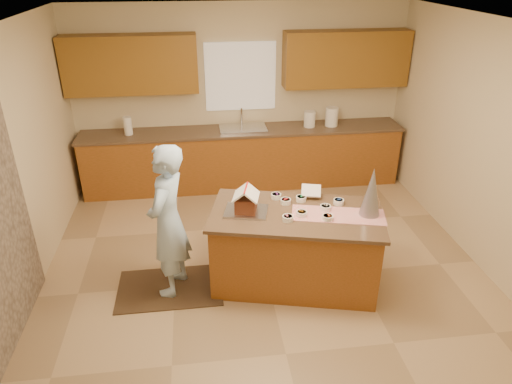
# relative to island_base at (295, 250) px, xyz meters

# --- Properties ---
(floor) EXTENTS (5.50, 5.50, 0.00)m
(floor) POSITION_rel_island_base_xyz_m (-0.29, 0.08, -0.42)
(floor) COLOR tan
(floor) RESTS_ON ground
(ceiling) EXTENTS (5.50, 5.50, 0.00)m
(ceiling) POSITION_rel_island_base_xyz_m (-0.29, 0.08, 2.28)
(ceiling) COLOR silver
(ceiling) RESTS_ON floor
(wall_back) EXTENTS (5.50, 5.50, 0.00)m
(wall_back) POSITION_rel_island_base_xyz_m (-0.29, 2.83, 0.93)
(wall_back) COLOR beige
(wall_back) RESTS_ON floor
(wall_left) EXTENTS (5.50, 5.50, 0.00)m
(wall_left) POSITION_rel_island_base_xyz_m (-2.79, 0.08, 0.93)
(wall_left) COLOR beige
(wall_left) RESTS_ON floor
(wall_right) EXTENTS (5.50, 5.50, 0.00)m
(wall_right) POSITION_rel_island_base_xyz_m (2.21, 0.08, 0.93)
(wall_right) COLOR beige
(wall_right) RESTS_ON floor
(window_curtain) EXTENTS (1.05, 0.03, 1.00)m
(window_curtain) POSITION_rel_island_base_xyz_m (-0.29, 2.80, 1.23)
(window_curtain) COLOR white
(window_curtain) RESTS_ON wall_back
(back_counter_base) EXTENTS (4.80, 0.60, 0.88)m
(back_counter_base) POSITION_rel_island_base_xyz_m (-0.29, 2.53, 0.02)
(back_counter_base) COLOR brown
(back_counter_base) RESTS_ON floor
(back_counter_top) EXTENTS (4.85, 0.63, 0.04)m
(back_counter_top) POSITION_rel_island_base_xyz_m (-0.29, 2.53, 0.48)
(back_counter_top) COLOR brown
(back_counter_top) RESTS_ON back_counter_base
(upper_cabinet_left) EXTENTS (1.85, 0.35, 0.80)m
(upper_cabinet_left) POSITION_rel_island_base_xyz_m (-1.84, 2.65, 1.48)
(upper_cabinet_left) COLOR brown
(upper_cabinet_left) RESTS_ON wall_back
(upper_cabinet_right) EXTENTS (1.85, 0.35, 0.80)m
(upper_cabinet_right) POSITION_rel_island_base_xyz_m (1.26, 2.65, 1.48)
(upper_cabinet_right) COLOR brown
(upper_cabinet_right) RESTS_ON wall_back
(sink) EXTENTS (0.70, 0.45, 0.12)m
(sink) POSITION_rel_island_base_xyz_m (-0.29, 2.53, 0.47)
(sink) COLOR silver
(sink) RESTS_ON back_counter_top
(faucet) EXTENTS (0.03, 0.03, 0.28)m
(faucet) POSITION_rel_island_base_xyz_m (-0.29, 2.71, 0.64)
(faucet) COLOR silver
(faucet) RESTS_ON back_counter_top
(island_base) EXTENTS (1.87, 1.25, 0.84)m
(island_base) POSITION_rel_island_base_xyz_m (0.00, 0.00, 0.00)
(island_base) COLOR brown
(island_base) RESTS_ON floor
(island_top) EXTENTS (1.96, 1.34, 0.04)m
(island_top) POSITION_rel_island_base_xyz_m (0.00, 0.00, 0.44)
(island_top) COLOR brown
(island_top) RESTS_ON island_base
(table_runner) EXTENTS (1.00, 0.56, 0.01)m
(table_runner) POSITION_rel_island_base_xyz_m (0.41, -0.10, 0.46)
(table_runner) COLOR #B20C16
(table_runner) RESTS_ON island_top
(baking_tray) EXTENTS (0.50, 0.42, 0.02)m
(baking_tray) POSITION_rel_island_base_xyz_m (-0.52, 0.08, 0.47)
(baking_tray) COLOR silver
(baking_tray) RESTS_ON island_top
(cookbook) EXTENTS (0.24, 0.21, 0.09)m
(cookbook) POSITION_rel_island_base_xyz_m (0.23, 0.32, 0.54)
(cookbook) COLOR white
(cookbook) RESTS_ON island_top
(tinsel_tree) EXTENTS (0.25, 0.25, 0.52)m
(tinsel_tree) POSITION_rel_island_base_xyz_m (0.73, -0.13, 0.72)
(tinsel_tree) COLOR #B9BBC6
(tinsel_tree) RESTS_ON island_top
(rug) EXTENTS (1.13, 0.74, 0.01)m
(rug) POSITION_rel_island_base_xyz_m (-1.37, 0.05, -0.41)
(rug) COLOR black
(rug) RESTS_ON floor
(boy) EXTENTS (0.57, 0.70, 1.66)m
(boy) POSITION_rel_island_base_xyz_m (-1.32, 0.05, 0.43)
(boy) COLOR #ABCDF3
(boy) RESTS_ON rug
(canister_a) EXTENTS (0.17, 0.17, 0.24)m
(canister_a) POSITION_rel_island_base_xyz_m (0.73, 2.53, 0.62)
(canister_a) COLOR white
(canister_a) RESTS_ON back_counter_top
(canister_b) EXTENTS (0.20, 0.20, 0.28)m
(canister_b) POSITION_rel_island_base_xyz_m (1.08, 2.53, 0.64)
(canister_b) COLOR white
(canister_b) RESTS_ON back_counter_top
(canister_c) EXTENTS (0.15, 0.15, 0.22)m
(canister_c) POSITION_rel_island_base_xyz_m (1.09, 2.53, 0.61)
(canister_c) COLOR white
(canister_c) RESTS_ON back_counter_top
(paper_towel) EXTENTS (0.12, 0.12, 0.26)m
(paper_towel) POSITION_rel_island_base_xyz_m (-1.97, 2.53, 0.63)
(paper_towel) COLOR white
(paper_towel) RESTS_ON back_counter_top
(gingerbread_house) EXTENTS (0.32, 0.32, 0.27)m
(gingerbread_house) POSITION_rel_island_base_xyz_m (-0.52, 0.08, 0.58)
(gingerbread_house) COLOR #572D16
(gingerbread_house) RESTS_ON baking_tray
(candy_bowls) EXTENTS (0.76, 0.65, 0.05)m
(candy_bowls) POSITION_rel_island_base_xyz_m (0.11, 0.07, 0.48)
(candy_bowls) COLOR #7E3195
(candy_bowls) RESTS_ON island_top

